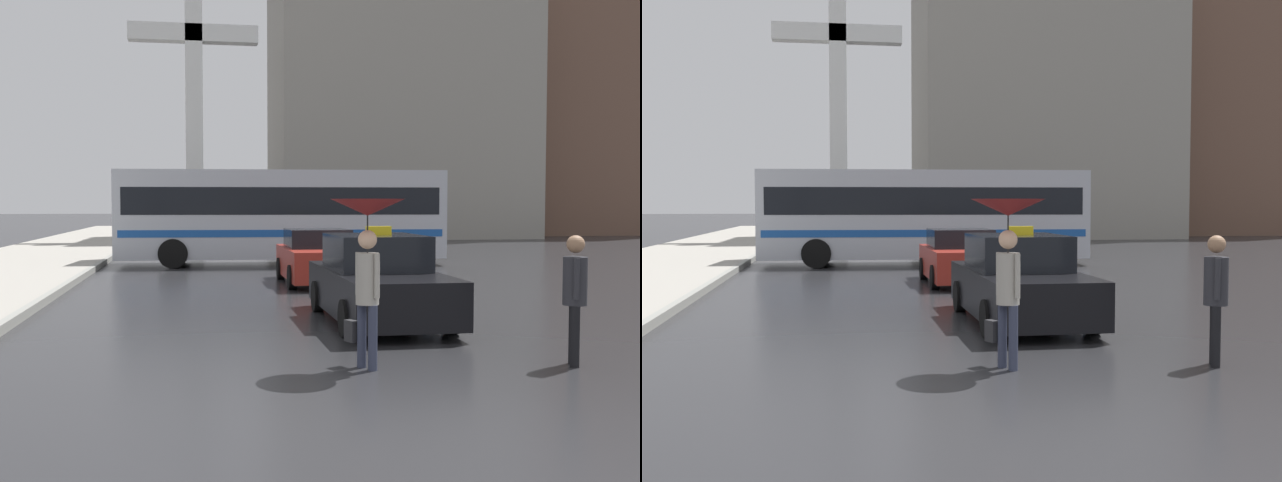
# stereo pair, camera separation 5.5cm
# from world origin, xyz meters

# --- Properties ---
(ground_plane) EXTENTS (300.00, 300.00, 0.00)m
(ground_plane) POSITION_xyz_m (0.00, 0.00, 0.00)
(ground_plane) COLOR #262628
(taxi) EXTENTS (1.91, 4.61, 1.70)m
(taxi) POSITION_xyz_m (1.27, 6.64, 0.70)
(taxi) COLOR black
(taxi) RESTS_ON ground_plane
(sedan_red) EXTENTS (1.91, 4.01, 1.43)m
(sedan_red) POSITION_xyz_m (1.25, 13.11, 0.66)
(sedan_red) COLOR #A52D23
(sedan_red) RESTS_ON ground_plane
(city_bus) EXTENTS (11.12, 3.27, 3.22)m
(city_bus) POSITION_xyz_m (0.97, 19.26, 1.79)
(city_bus) COLOR #B2B7C1
(city_bus) RESTS_ON ground_plane
(pedestrian_with_umbrella) EXTENTS (0.95, 0.95, 2.17)m
(pedestrian_with_umbrella) POSITION_xyz_m (0.21, 2.91, 1.69)
(pedestrian_with_umbrella) COLOR #2D3347
(pedestrian_with_umbrella) RESTS_ON ground_plane
(pedestrian_man) EXTENTS (0.40, 0.45, 1.70)m
(pedestrian_man) POSITION_xyz_m (2.91, 2.66, 1.00)
(pedestrian_man) COLOR black
(pedestrian_man) RESTS_ON ground_plane
(building_tower_near) EXTENTS (15.42, 9.73, 23.51)m
(building_tower_near) POSITION_xyz_m (10.62, 39.74, 11.76)
(building_tower_near) COLOR gray
(building_tower_near) RESTS_ON ground_plane
(building_tower_far) EXTENTS (13.99, 11.54, 23.34)m
(building_tower_far) POSITION_xyz_m (23.94, 44.19, 11.67)
(building_tower_far) COLOR brown
(building_tower_far) RESTS_ON ground_plane
(monument_cross) EXTENTS (6.75, 0.90, 15.35)m
(monument_cross) POSITION_xyz_m (-1.97, 34.14, 8.70)
(monument_cross) COLOR white
(monument_cross) RESTS_ON ground_plane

